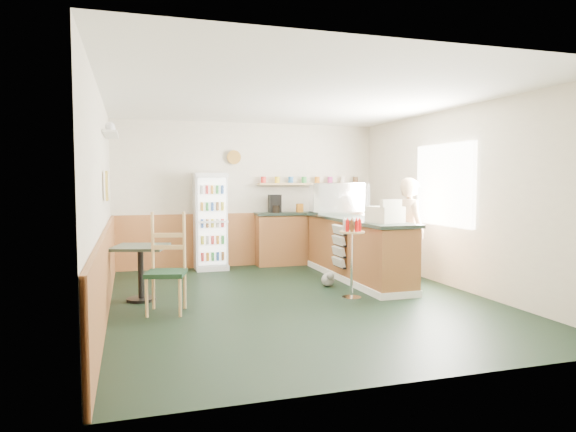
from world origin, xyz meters
name	(u,v)px	position (x,y,z in m)	size (l,w,h in m)	color
ground	(298,299)	(0.00, 0.00, 0.00)	(6.00, 6.00, 0.00)	black
room_envelope	(268,187)	(-0.23, 0.73, 1.52)	(5.04, 6.02, 2.72)	beige
service_counter	(356,251)	(1.35, 1.07, 0.46)	(0.68, 3.01, 1.01)	#A66735
back_counter	(311,235)	(1.19, 2.80, 0.55)	(2.24, 0.42, 1.69)	#A66735
drinks_fridge	(210,221)	(-0.78, 2.74, 0.88)	(0.58, 0.52, 1.75)	silver
display_case	(339,199)	(1.35, 1.80, 1.29)	(0.98, 0.51, 0.55)	silver
cash_register	(385,214)	(1.35, 0.11, 1.13)	(0.40, 0.43, 0.23)	beige
shopkeeper	(410,231)	(2.05, 0.58, 0.83)	(0.55, 0.40, 1.66)	tan
condiment_stand	(352,244)	(0.72, -0.15, 0.75)	(0.35, 0.35, 1.08)	silver
newspaper_rack	(339,246)	(0.99, 0.96, 0.57)	(0.09, 0.43, 0.68)	black
cafe_table	(141,262)	(-2.05, 0.55, 0.53)	(0.84, 0.84, 0.75)	black
cafe_chair	(165,260)	(-1.77, -0.10, 0.64)	(0.55, 0.55, 1.23)	#15301D
dog_doorstop	(328,279)	(0.70, 0.67, 0.11)	(0.20, 0.26, 0.24)	gray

